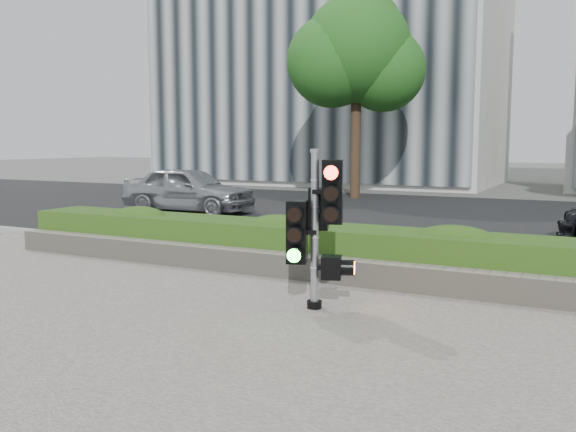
% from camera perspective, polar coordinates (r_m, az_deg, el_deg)
% --- Properties ---
extents(ground, '(120.00, 120.00, 0.00)m').
position_cam_1_polar(ground, '(6.89, -1.83, -9.61)').
color(ground, '#51514C').
rests_on(ground, ground).
extents(sidewalk, '(16.00, 11.00, 0.03)m').
position_cam_1_polar(sidewalk, '(4.97, -16.49, -16.35)').
color(sidewalk, '#9E9389').
rests_on(sidewalk, ground).
extents(road, '(60.00, 13.00, 0.02)m').
position_cam_1_polar(road, '(16.22, 15.50, -0.29)').
color(road, black).
rests_on(road, ground).
extents(curb, '(60.00, 0.25, 0.12)m').
position_cam_1_polar(curb, '(9.67, 7.25, -4.49)').
color(curb, gray).
rests_on(curb, ground).
extents(stone_wall, '(12.00, 0.32, 0.34)m').
position_cam_1_polar(stone_wall, '(8.50, 4.39, -5.06)').
color(stone_wall, gray).
rests_on(stone_wall, sidewalk).
extents(hedge, '(12.00, 1.00, 0.68)m').
position_cam_1_polar(hedge, '(9.06, 5.99, -3.24)').
color(hedge, '#538027').
rests_on(hedge, sidewalk).
extents(building_left, '(16.00, 9.00, 15.00)m').
position_cam_1_polar(building_left, '(31.75, 4.22, 16.88)').
color(building_left, '#B7B7B2').
rests_on(building_left, ground).
extents(tree_left, '(4.61, 4.03, 7.34)m').
position_cam_1_polar(tree_left, '(21.97, 6.45, 14.89)').
color(tree_left, black).
rests_on(tree_left, ground).
extents(traffic_signal, '(0.68, 0.58, 1.85)m').
position_cam_1_polar(traffic_signal, '(7.04, 2.75, -0.47)').
color(traffic_signal, black).
rests_on(traffic_signal, sidewalk).
extents(car_silver, '(3.83, 1.64, 1.29)m').
position_cam_1_polar(car_silver, '(17.22, -9.32, 2.46)').
color(car_silver, '#A0A2A7').
rests_on(car_silver, road).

